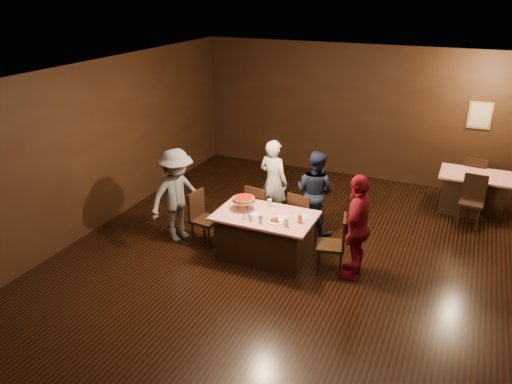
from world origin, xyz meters
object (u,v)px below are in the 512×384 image
Objects in this scene: diner_white_jacket at (273,182)px; glass_back at (270,203)px; chair_end_left at (206,219)px; chair_back_far at (474,178)px; plate_empty at (301,217)px; glass_amber at (300,219)px; chair_back_near at (472,202)px; diner_grey_knit at (177,195)px; pizza_stand at (244,199)px; diner_navy_hoodie at (315,192)px; glass_front_right at (286,222)px; back_table at (472,192)px; glass_front_left at (261,219)px; chair_far_right at (303,217)px; diner_red_shirt at (357,227)px; main_table at (265,236)px; chair_far_left at (261,209)px; chair_end_right at (331,244)px.

diner_white_jacket is 11.52× the size of glass_back.
chair_back_far is (4.14, 3.93, 0.00)m from chair_end_left.
plate_empty is 1.79× the size of glass_back.
glass_amber is 1.00× the size of glass_back.
chair_back_near is 5.39m from diner_grey_knit.
diner_white_jacket reaches higher than pizza_stand.
glass_amber reaches higher than plate_empty.
diner_navy_hoodie reaches higher than chair_back_far.
glass_front_right is at bearing -104.04° from plate_empty.
chair_back_far is at bearing 90.00° from back_table.
pizza_stand is at bearing 142.13° from glass_front_left.
chair_far_right reaches higher than plate_empty.
glass_amber is (1.00, -0.10, -0.11)m from pizza_stand.
diner_white_jacket is 1.66m from glass_amber.
diner_red_shirt is 4.41× the size of pizza_stand.
pizza_stand is at bearing -173.99° from plate_empty.
diner_white_jacket is 1.04m from glass_back.
glass_front_left is at bearing -98.15° from chair_end_left.
chair_far_left reaches higher than main_table.
diner_grey_knit is at bearing -102.92° from chair_end_right.
chair_end_left is at bearing 52.64° from diner_navy_hoodie.
plate_empty is at bearing 15.26° from main_table.
chair_back_near is 6.79× the size of glass_back.
glass_back is (0.35, 0.25, -0.11)m from pizza_stand.
diner_red_shirt is (1.86, -1.25, 0.03)m from diner_white_jacket.
back_table is 0.81× the size of diner_white_jacket.
diner_navy_hoodie reaches higher than chair_far_right.
pizza_stand is at bearing -144.46° from glass_back.
diner_red_shirt is (1.88, -0.72, 0.36)m from chair_far_left.
main_table is at bearing 175.24° from glass_amber.
chair_far_right is 0.69m from plate_empty.
chair_back_near is at bearing 47.71° from glass_amber.
diner_grey_knit is (-4.68, -3.95, 0.35)m from chair_back_far.
back_table is at bearing 94.85° from chair_back_near.
pizza_stand reaches higher than main_table.
chair_end_left is at bearing -86.36° from diner_red_shirt.
plate_empty is 0.68m from glass_front_left.
glass_amber is at bearing -125.80° from back_table.
glass_amber reaches higher than main_table.
chair_far_left is at bearing 48.10° from chair_back_far.
diner_white_jacket is 6.45× the size of plate_empty.
chair_back_far is 4.78m from glass_back.
chair_back_far reaches higher than glass_amber.
chair_far_left is at bearing -36.56° from chair_end_left.
chair_end_left is 6.79× the size of glass_front_left.
chair_far_left reaches higher than glass_amber.
pizza_stand is 1.01m from glass_amber.
diner_navy_hoodie is at bearing 51.66° from chair_back_far.
chair_far_left is (-0.40, 0.75, 0.09)m from main_table.
chair_end_left is 1.00× the size of chair_end_right.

